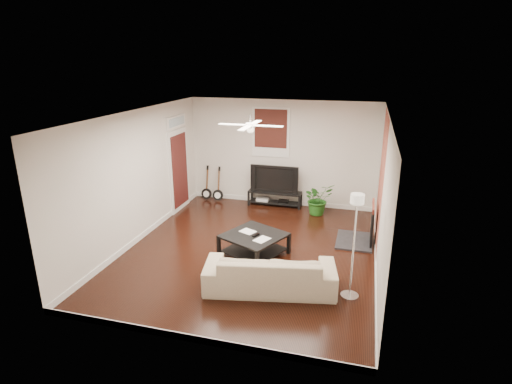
% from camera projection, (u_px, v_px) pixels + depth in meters
% --- Properties ---
extents(room, '(5.01, 6.01, 2.81)m').
position_uv_depth(room, '(251.00, 186.00, 8.07)').
color(room, black).
rests_on(room, ground).
extents(brick_accent, '(0.02, 2.20, 2.80)m').
position_uv_depth(brick_accent, '(381.00, 182.00, 8.37)').
color(brick_accent, '#AA4537').
rests_on(brick_accent, floor).
extents(fireplace, '(0.80, 1.10, 0.92)m').
position_uv_depth(fireplace, '(363.00, 223.00, 8.73)').
color(fireplace, black).
rests_on(fireplace, floor).
extents(window_back, '(1.00, 0.06, 1.30)m').
position_uv_depth(window_back, '(271.00, 132.00, 10.70)').
color(window_back, '#36170E').
rests_on(window_back, wall_back).
extents(door_left, '(0.08, 1.00, 2.50)m').
position_uv_depth(door_left, '(179.00, 163.00, 10.47)').
color(door_left, white).
rests_on(door_left, wall_left).
extents(tv_stand, '(1.43, 0.38, 0.40)m').
position_uv_depth(tv_stand, '(275.00, 198.00, 11.03)').
color(tv_stand, black).
rests_on(tv_stand, floor).
extents(tv, '(1.28, 0.17, 0.74)m').
position_uv_depth(tv, '(275.00, 178.00, 10.87)').
color(tv, black).
rests_on(tv, tv_stand).
extents(coffee_table, '(1.42, 1.42, 0.45)m').
position_uv_depth(coffee_table, '(254.00, 245.00, 8.25)').
color(coffee_table, black).
rests_on(coffee_table, floor).
extents(sofa, '(2.36, 1.29, 0.65)m').
position_uv_depth(sofa, '(270.00, 272.00, 7.01)').
color(sofa, tan).
rests_on(sofa, floor).
extents(floor_lamp, '(0.35, 0.35, 1.82)m').
position_uv_depth(floor_lamp, '(353.00, 247.00, 6.58)').
color(floor_lamp, silver).
rests_on(floor_lamp, floor).
extents(potted_plant, '(0.97, 0.96, 0.82)m').
position_uv_depth(potted_plant, '(318.00, 199.00, 10.36)').
color(potted_plant, '#22601B').
rests_on(potted_plant, floor).
extents(guitar_left, '(0.30, 0.22, 0.96)m').
position_uv_depth(guitar_left, '(206.00, 183.00, 11.40)').
color(guitar_left, black).
rests_on(guitar_left, floor).
extents(guitar_right, '(0.31, 0.23, 0.96)m').
position_uv_depth(guitar_right, '(218.00, 185.00, 11.28)').
color(guitar_right, black).
rests_on(guitar_right, floor).
extents(ceiling_fan, '(1.24, 1.24, 0.32)m').
position_uv_depth(ceiling_fan, '(250.00, 125.00, 7.70)').
color(ceiling_fan, white).
rests_on(ceiling_fan, ceiling).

